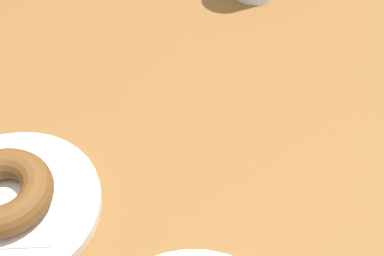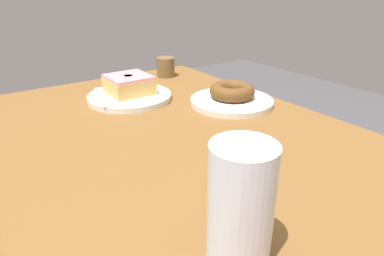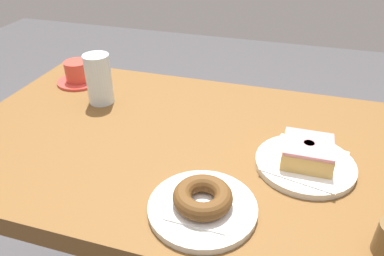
{
  "view_description": "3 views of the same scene",
  "coord_description": "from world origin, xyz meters",
  "px_view_note": "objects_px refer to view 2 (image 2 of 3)",
  "views": [
    {
      "loc": [
        -0.47,
        0.04,
        1.25
      ],
      "look_at": [
        -0.05,
        0.01,
        0.79
      ],
      "focal_mm": 50.66,
      "sensor_mm": 36.0,
      "label": 1
    },
    {
      "loc": [
        0.47,
        -0.33,
        1.04
      ],
      "look_at": [
        -0.02,
        0.02,
        0.78
      ],
      "focal_mm": 32.35,
      "sensor_mm": 36.0,
      "label": 2
    },
    {
      "loc": [
        -0.25,
        0.68,
        1.25
      ],
      "look_at": [
        -0.05,
        0.02,
        0.8
      ],
      "focal_mm": 34.13,
      "sensor_mm": 36.0,
      "label": 3
    }
  ],
  "objects_px": {
    "plate_chocolate_ring": "(232,101)",
    "donut_chocolate_ring": "(232,91)",
    "sugar_jar": "(166,67)",
    "plate_glazed_square": "(130,97)",
    "water_glass": "(241,205)",
    "donut_glazed_square": "(129,84)"
  },
  "relations": [
    {
      "from": "sugar_jar",
      "to": "water_glass",
      "type": "bearing_deg",
      "value": -25.33
    },
    {
      "from": "plate_glazed_square",
      "to": "donut_glazed_square",
      "type": "xyz_separation_m",
      "value": [
        0.0,
        -0.0,
        0.03
      ]
    },
    {
      "from": "plate_glazed_square",
      "to": "donut_glazed_square",
      "type": "relative_size",
      "value": 2.06
    },
    {
      "from": "sugar_jar",
      "to": "donut_chocolate_ring",
      "type": "bearing_deg",
      "value": -0.61
    },
    {
      "from": "plate_glazed_square",
      "to": "water_glass",
      "type": "relative_size",
      "value": 1.52
    },
    {
      "from": "donut_glazed_square",
      "to": "plate_chocolate_ring",
      "type": "height_order",
      "value": "donut_glazed_square"
    },
    {
      "from": "plate_chocolate_ring",
      "to": "donut_chocolate_ring",
      "type": "relative_size",
      "value": 1.85
    },
    {
      "from": "plate_chocolate_ring",
      "to": "sugar_jar",
      "type": "relative_size",
      "value": 3.43
    },
    {
      "from": "donut_glazed_square",
      "to": "donut_chocolate_ring",
      "type": "bearing_deg",
      "value": 47.0
    },
    {
      "from": "plate_glazed_square",
      "to": "donut_glazed_square",
      "type": "bearing_deg",
      "value": -90.0
    },
    {
      "from": "water_glass",
      "to": "sugar_jar",
      "type": "relative_size",
      "value": 2.35
    },
    {
      "from": "donut_glazed_square",
      "to": "sugar_jar",
      "type": "height_order",
      "value": "donut_glazed_square"
    },
    {
      "from": "plate_glazed_square",
      "to": "water_glass",
      "type": "xyz_separation_m",
      "value": [
        0.56,
        -0.14,
        0.06
      ]
    },
    {
      "from": "donut_glazed_square",
      "to": "plate_chocolate_ring",
      "type": "relative_size",
      "value": 0.51
    },
    {
      "from": "donut_glazed_square",
      "to": "water_glass",
      "type": "height_order",
      "value": "water_glass"
    },
    {
      "from": "donut_chocolate_ring",
      "to": "sugar_jar",
      "type": "distance_m",
      "value": 0.31
    },
    {
      "from": "plate_glazed_square",
      "to": "plate_chocolate_ring",
      "type": "distance_m",
      "value": 0.26
    },
    {
      "from": "donut_glazed_square",
      "to": "plate_chocolate_ring",
      "type": "bearing_deg",
      "value": 47.0
    },
    {
      "from": "donut_chocolate_ring",
      "to": "donut_glazed_square",
      "type": "bearing_deg",
      "value": -133.0
    },
    {
      "from": "plate_chocolate_ring",
      "to": "plate_glazed_square",
      "type": "bearing_deg",
      "value": -133.0
    },
    {
      "from": "water_glass",
      "to": "plate_chocolate_ring",
      "type": "bearing_deg",
      "value": 139.57
    },
    {
      "from": "donut_glazed_square",
      "to": "water_glass",
      "type": "distance_m",
      "value": 0.58
    }
  ]
}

